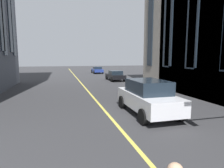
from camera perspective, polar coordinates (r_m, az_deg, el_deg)
lane_centre_line at (r=18.88m, az=-7.56°, el=-1.68°), size 80.00×0.16×0.01m
car_white_far at (r=10.61m, az=10.59°, el=-3.73°), size 4.70×2.14×1.88m
car_blue_near at (r=39.60m, az=-4.45°, el=4.22°), size 4.40×1.95×1.37m
car_black_mid at (r=26.52m, az=0.97°, el=2.58°), size 4.40×1.95×1.37m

